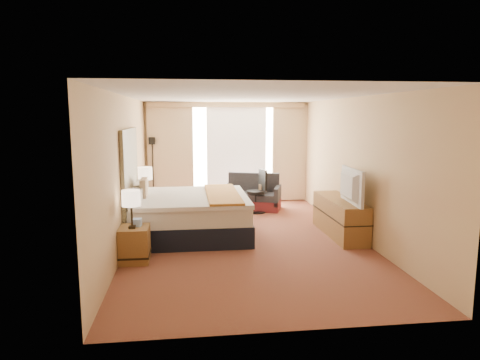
{
  "coord_description": "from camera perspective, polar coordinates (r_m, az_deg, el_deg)",
  "views": [
    {
      "loc": [
        -1.03,
        -7.64,
        2.27
      ],
      "look_at": [
        -0.03,
        0.4,
        1.03
      ],
      "focal_mm": 32.0,
      "sensor_mm": 36.0,
      "label": 1
    }
  ],
  "objects": [
    {
      "name": "tissue_box",
      "position": [
        6.89,
        -13.57,
        -5.52
      ],
      "size": [
        0.14,
        0.14,
        0.12
      ],
      "primitive_type": "cube",
      "rotation": [
        0.0,
        0.0,
        -0.09
      ],
      "color": "#97B7EA",
      "rests_on": "nightstand_left"
    },
    {
      "name": "television",
      "position": [
        7.87,
        13.95,
        -0.75
      ],
      "size": [
        0.2,
        1.1,
        0.63
      ],
      "primitive_type": "imported",
      "rotation": [
        0.0,
        0.0,
        1.52
      ],
      "color": "black",
      "rests_on": "media_dresser"
    },
    {
      "name": "telephone",
      "position": [
        9.28,
        -11.31,
        -1.94
      ],
      "size": [
        0.24,
        0.21,
        0.08
      ],
      "primitive_type": "cube",
      "rotation": [
        0.0,
        0.0,
        0.32
      ],
      "color": "black",
      "rests_on": "nightstand_right"
    },
    {
      "name": "media_dresser",
      "position": [
        8.38,
        13.15,
        -4.81
      ],
      "size": [
        0.5,
        1.8,
        0.7
      ],
      "primitive_type": "cube",
      "color": "olive",
      "rests_on": "floor"
    },
    {
      "name": "floor",
      "position": [
        8.03,
        0.59,
        -7.74
      ],
      "size": [
        4.2,
        7.0,
        0.02
      ],
      "primitive_type": "cube",
      "color": "maroon",
      "rests_on": "ground"
    },
    {
      "name": "nightstand_left",
      "position": [
        6.93,
        -13.87,
        -8.31
      ],
      "size": [
        0.45,
        0.52,
        0.55
      ],
      "primitive_type": "cube",
      "color": "olive",
      "rests_on": "floor"
    },
    {
      "name": "window",
      "position": [
        11.22,
        -0.5,
        3.81
      ],
      "size": [
        2.3,
        0.02,
        2.3
      ],
      "primitive_type": "cube",
      "color": "white",
      "rests_on": "wall_back"
    },
    {
      "name": "lamp_left",
      "position": [
        6.69,
        -14.32,
        -2.47
      ],
      "size": [
        0.28,
        0.28,
        0.59
      ],
      "color": "black",
      "rests_on": "nightstand_left"
    },
    {
      "name": "curtains",
      "position": [
        11.1,
        -1.75,
        4.22
      ],
      "size": [
        4.12,
        0.19,
        2.56
      ],
      "color": "beige",
      "rests_on": "floor"
    },
    {
      "name": "nightstand_right",
      "position": [
        9.34,
        -12.09,
        -3.86
      ],
      "size": [
        0.45,
        0.52,
        0.55
      ],
      "primitive_type": "cube",
      "color": "olive",
      "rests_on": "floor"
    },
    {
      "name": "bed",
      "position": [
        8.18,
        -7.13,
        -4.58
      ],
      "size": [
        2.27,
        2.08,
        1.1
      ],
      "color": "black",
      "rests_on": "floor"
    },
    {
      "name": "ceiling",
      "position": [
        7.71,
        0.62,
        11.13
      ],
      "size": [
        4.2,
        7.0,
        0.02
      ],
      "primitive_type": "cube",
      "color": "silver",
      "rests_on": "wall_back"
    },
    {
      "name": "loveseat",
      "position": [
        10.43,
        1.62,
        -2.32
      ],
      "size": [
        1.53,
        1.13,
        0.85
      ],
      "rotation": [
        0.0,
        0.0,
        -0.32
      ],
      "color": "maroon",
      "rests_on": "floor"
    },
    {
      "name": "headboard",
      "position": [
        7.96,
        -14.45,
        1.26
      ],
      "size": [
        0.06,
        1.85,
        1.5
      ],
      "primitive_type": "cube",
      "color": "black",
      "rests_on": "wall_left"
    },
    {
      "name": "wall_right",
      "position": [
        8.31,
        15.12,
        1.67
      ],
      "size": [
        0.02,
        7.0,
        2.6
      ],
      "primitive_type": "cube",
      "color": "#CEB37E",
      "rests_on": "ground"
    },
    {
      "name": "wall_back",
      "position": [
        11.22,
        -1.79,
        3.71
      ],
      "size": [
        4.2,
        0.02,
        2.6
      ],
      "primitive_type": "cube",
      "color": "#CEB37E",
      "rests_on": "ground"
    },
    {
      "name": "lamp_right",
      "position": [
        9.15,
        -12.56,
        0.78
      ],
      "size": [
        0.3,
        0.3,
        0.64
      ],
      "color": "black",
      "rests_on": "nightstand_right"
    },
    {
      "name": "wall_left",
      "position": [
        7.77,
        -14.93,
        1.21
      ],
      "size": [
        0.02,
        7.0,
        2.6
      ],
      "primitive_type": "cube",
      "color": "#CEB37E",
      "rests_on": "ground"
    },
    {
      "name": "floor_lamp",
      "position": [
        11.02,
        -11.59,
        3.01
      ],
      "size": [
        0.22,
        0.22,
        1.72
      ],
      "color": "black",
      "rests_on": "floor"
    },
    {
      "name": "wall_front",
      "position": [
        4.37,
        6.77,
        -4.2
      ],
      "size": [
        4.2,
        0.02,
        2.6
      ],
      "primitive_type": "cube",
      "color": "#CEB37E",
      "rests_on": "ground"
    },
    {
      "name": "desk_chair",
      "position": [
        10.05,
        2.4,
        -1.78
      ],
      "size": [
        0.49,
        0.49,
        1.01
      ],
      "rotation": [
        0.0,
        0.0,
        0.24
      ],
      "color": "black",
      "rests_on": "floor"
    }
  ]
}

